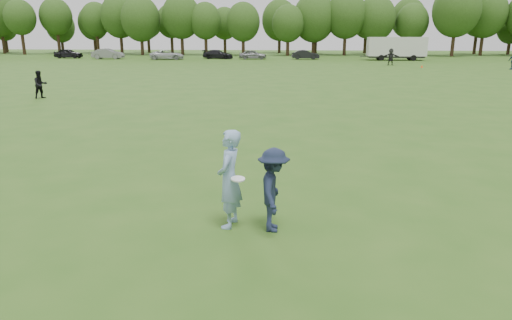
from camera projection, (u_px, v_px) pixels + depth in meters
The scene contains 15 objects.
ground at pixel (277, 233), 8.70m from camera, with size 200.00×200.00×0.00m, color #2C5417.
thrower at pixel (229, 179), 8.78m from camera, with size 0.71×0.46×1.94m, color #84A4CD.
defender at pixel (274, 190), 8.63m from camera, with size 1.05×0.60×1.63m, color #1A2339.
player_far_a at pixel (40, 85), 26.56m from camera, with size 0.78×0.61×1.61m, color black.
player_far_d at pixel (391, 57), 54.47m from camera, with size 1.83×0.58×1.98m, color #252525.
car_a at pixel (68, 53), 70.32m from camera, with size 1.69×4.21×1.43m, color black.
car_b at pixel (108, 54), 67.98m from camera, with size 1.60×4.59×1.51m, color slate.
car_c at pixel (167, 55), 66.47m from camera, with size 2.27×4.92×1.37m, color silver.
car_d at pixel (218, 54), 68.54m from camera, with size 1.85×4.54×1.32m, color black.
car_e at pixel (253, 55), 67.32m from camera, with size 1.63×4.06×1.38m, color slate.
car_f at pixel (305, 55), 67.15m from camera, with size 1.41×4.05×1.33m, color black.
field_cone at pixel (422, 66), 50.83m from camera, with size 0.28×0.28×0.30m, color #E93C0C.
disc_in_play at pixel (238, 179), 8.57m from camera, with size 0.32×0.32×0.07m.
cargo_trailer at pixel (396, 47), 64.48m from camera, with size 9.00×2.75×3.20m.
treeline at pixel (314, 18), 80.56m from camera, with size 130.35×18.39×11.74m.
Camera 1 is at (0.34, -8.01, 3.67)m, focal length 32.00 mm.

